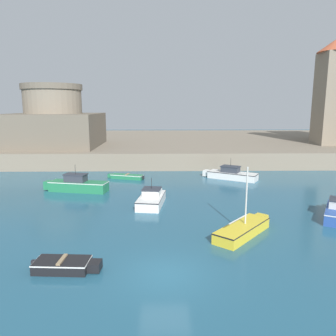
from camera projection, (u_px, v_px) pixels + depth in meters
The scene contains 9 objects.
ground_plane at pixel (165, 274), 15.98m from camera, with size 200.00×200.00×0.00m, color #235670.
quay_seawall at pixel (163, 144), 60.76m from camera, with size 120.00×40.00×2.22m, color gray.
motorboat_white_1 at pixel (231, 174), 36.83m from camera, with size 6.00×4.32×2.37m.
motorboat_white_3 at pixel (152, 198), 27.25m from camera, with size 2.45×5.18×2.28m.
dinghy_black_5 at pixel (65, 265), 16.35m from camera, with size 3.53×1.53×0.61m.
motorboat_green_6 at pixel (77, 185), 31.52m from camera, with size 6.41×2.67×2.60m.
sailboat_yellow_7 at pixel (243, 229), 20.85m from camera, with size 4.52×4.94×4.38m.
dinghy_green_8 at pixel (126, 176), 37.03m from camera, with size 4.27×2.12×0.55m.
fortress at pixel (54, 124), 48.13m from camera, with size 13.00×13.00×8.96m.
Camera 1 is at (-0.13, -14.73, 8.09)m, focal length 35.00 mm.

